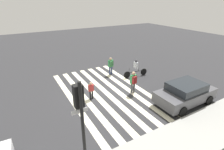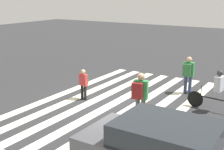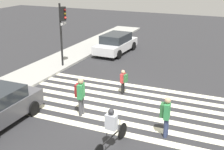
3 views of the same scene
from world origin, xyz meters
TOP-DOWN VIEW (x-y plane):
  - ground_plane at (0.00, 0.00)m, footprint 60.00×60.00m
  - crosswalk_stripes at (0.00, 0.00)m, footprint 5.44×10.00m
  - pedestrian_adult_yellow_jacket at (-1.69, 1.08)m, footprint 0.50×0.45m
  - pedestrian_adult_blue_shirt at (1.29, 0.25)m, footprint 0.37×0.32m
  - pedestrian_child_with_backpack at (-2.00, -2.76)m, footprint 0.46×0.39m
  - cyclist_mid_street at (-3.66, -1.24)m, footprint 2.32×0.42m

SIDE VIEW (x-z plane):
  - ground_plane at x=0.00m, z-range 0.00..0.00m
  - crosswalk_stripes at x=0.00m, z-range 0.00..0.01m
  - pedestrian_adult_blue_shirt at x=1.29m, z-range 0.11..1.37m
  - cyclist_mid_street at x=-3.66m, z-range 0.07..1.65m
  - pedestrian_child_with_backpack at x=-2.00m, z-range 0.14..1.75m
  - pedestrian_adult_yellow_jacket at x=-1.69m, z-range 0.14..1.84m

